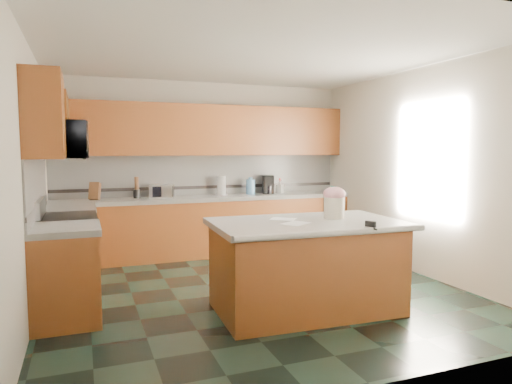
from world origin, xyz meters
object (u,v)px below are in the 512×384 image
island_base (306,268)px  treat_jar (334,208)px  island_top (306,224)px  coffee_maker (268,184)px  toaster_oven (161,191)px  knife_block (95,191)px  soap_bottle_island (332,201)px

island_base → treat_jar: size_ratio=7.99×
island_top → treat_jar: (0.34, 0.04, 0.14)m
island_top → coffee_maker: (0.75, 2.85, 0.18)m
toaster_oven → coffee_maker: (1.75, 0.03, 0.05)m
island_base → knife_block: knife_block is taller
island_base → island_top: (0.00, 0.00, 0.46)m
island_top → toaster_oven: size_ratio=5.56×
soap_bottle_island → toaster_oven: (-1.42, 2.58, -0.06)m
knife_block → coffee_maker: (2.69, 0.03, 0.03)m
island_base → coffee_maker: (0.75, 2.85, 0.64)m
island_top → coffee_maker: 2.95m
toaster_oven → island_base: bearing=-54.2°
island_top → toaster_oven: toaster_oven is taller
knife_block → toaster_oven: 0.95m
island_top → soap_bottle_island: size_ratio=5.79×
island_top → treat_jar: treat_jar is taller
island_base → knife_block: size_ratio=7.18×
soap_bottle_island → knife_block: 3.50m
treat_jar → island_top: bearing=-154.2°
toaster_oven → knife_block: bearing=-163.6°
treat_jar → toaster_oven: 3.08m
island_top → toaster_oven: (-0.99, 2.82, 0.13)m
island_top → soap_bottle_island: bearing=31.2°
treat_jar → coffee_maker: bearing=100.2°
toaster_oven → coffee_maker: bearing=17.4°
knife_block → toaster_oven: (0.95, 0.00, -0.03)m
coffee_maker → soap_bottle_island: bearing=-81.6°
island_base → coffee_maker: size_ratio=5.94×
island_top → knife_block: bearing=126.9°
toaster_oven → treat_jar: bearing=-47.9°
island_top → knife_block: size_ratio=7.58×
island_base → coffee_maker: coffee_maker is taller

